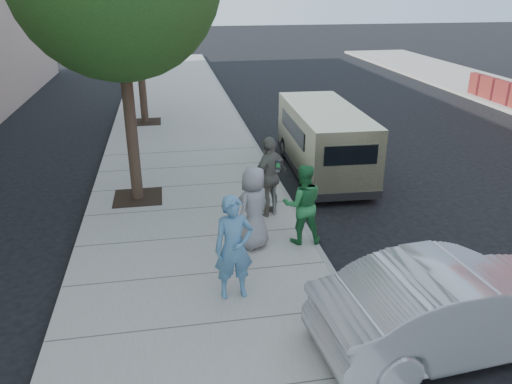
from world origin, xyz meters
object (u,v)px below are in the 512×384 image
sedan (459,306)px  van (323,139)px  person_officer (234,248)px  person_gray_shirt (254,208)px  person_striped_polo (270,176)px  parking_meter (275,176)px  person_green_shirt (302,204)px

sedan → van: bearing=-7.2°
sedan → person_officer: person_officer is taller
van → person_gray_shirt: size_ratio=3.09×
sedan → person_striped_polo: bearing=15.9°
sedan → person_gray_shirt: bearing=31.3°
van → person_gray_shirt: van is taller
parking_meter → sedan: bearing=-46.4°
sedan → person_officer: bearing=56.1°
parking_meter → person_green_shirt: bearing=-54.8°
person_green_shirt → person_striped_polo: size_ratio=0.90×
parking_meter → person_green_shirt: person_green_shirt is taller
van → person_green_shirt: size_ratio=3.13×
person_officer → person_green_shirt: 2.36m
sedan → person_gray_shirt: size_ratio=2.55×
person_green_shirt → person_striped_polo: 1.50m
parking_meter → sedan: (1.77, -4.77, -0.41)m
van → sedan: (-0.28, -7.66, -0.31)m
van → person_officer: (-3.41, -5.94, 0.05)m
parking_meter → person_striped_polo: 0.14m
parking_meter → person_green_shirt: 1.40m
parking_meter → person_officer: person_officer is taller
person_green_shirt → person_gray_shirt: 1.02m
person_green_shirt → person_striped_polo: bearing=-70.2°
van → person_green_shirt: van is taller
van → person_officer: size_ratio=2.87×
van → sedan: size_ratio=1.21×
person_officer → person_striped_polo: person_striped_polo is taller
sedan → person_gray_shirt: person_gray_shirt is taller
van → person_green_shirt: bearing=-110.2°
person_striped_polo → person_officer: bearing=28.8°
sedan → person_green_shirt: person_green_shirt is taller
person_green_shirt → van: bearing=-107.5°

